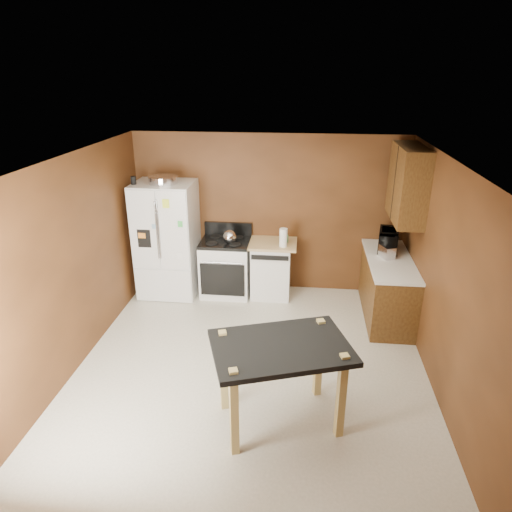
% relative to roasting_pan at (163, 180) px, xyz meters
% --- Properties ---
extents(floor, '(4.50, 4.50, 0.00)m').
position_rel_roasting_pan_xyz_m(floor, '(1.53, -1.85, -1.85)').
color(floor, beige).
rests_on(floor, ground).
extents(ceiling, '(4.50, 4.50, 0.00)m').
position_rel_roasting_pan_xyz_m(ceiling, '(1.53, -1.85, 0.65)').
color(ceiling, white).
rests_on(ceiling, ground).
extents(wall_back, '(4.20, 0.00, 4.20)m').
position_rel_roasting_pan_xyz_m(wall_back, '(1.53, 0.40, -0.60)').
color(wall_back, brown).
rests_on(wall_back, ground).
extents(wall_front, '(4.20, 0.00, 4.20)m').
position_rel_roasting_pan_xyz_m(wall_front, '(1.53, -4.10, -0.60)').
color(wall_front, brown).
rests_on(wall_front, ground).
extents(wall_left, '(0.00, 4.50, 4.50)m').
position_rel_roasting_pan_xyz_m(wall_left, '(-0.57, -1.85, -0.60)').
color(wall_left, brown).
rests_on(wall_left, ground).
extents(wall_right, '(0.00, 4.50, 4.50)m').
position_rel_roasting_pan_xyz_m(wall_right, '(3.63, -1.85, -0.60)').
color(wall_right, brown).
rests_on(wall_right, ground).
extents(roasting_pan, '(0.43, 0.43, 0.11)m').
position_rel_roasting_pan_xyz_m(roasting_pan, '(0.00, 0.00, 0.00)').
color(roasting_pan, silver).
rests_on(roasting_pan, refrigerator).
extents(pen_cup, '(0.08, 0.08, 0.12)m').
position_rel_roasting_pan_xyz_m(pen_cup, '(-0.41, -0.12, 0.00)').
color(pen_cup, black).
rests_on(pen_cup, refrigerator).
extents(kettle, '(0.21, 0.21, 0.21)m').
position_rel_roasting_pan_xyz_m(kettle, '(0.98, -0.03, -0.85)').
color(kettle, silver).
rests_on(kettle, gas_range).
extents(paper_towel, '(0.14, 0.14, 0.28)m').
position_rel_roasting_pan_xyz_m(paper_towel, '(1.80, -0.05, -0.82)').
color(paper_towel, white).
rests_on(paper_towel, dishwasher).
extents(green_canister, '(0.11, 0.11, 0.11)m').
position_rel_roasting_pan_xyz_m(green_canister, '(1.82, 0.15, -0.91)').
color(green_canister, '#44B365').
rests_on(green_canister, dishwasher).
extents(toaster, '(0.23, 0.28, 0.18)m').
position_rel_roasting_pan_xyz_m(toaster, '(3.28, -0.35, -0.87)').
color(toaster, silver).
rests_on(toaster, right_cabinets).
extents(microwave, '(0.42, 0.55, 0.28)m').
position_rel_roasting_pan_xyz_m(microwave, '(3.34, -0.05, -0.82)').
color(microwave, black).
rests_on(microwave, right_cabinets).
extents(refrigerator, '(0.90, 0.80, 1.80)m').
position_rel_roasting_pan_xyz_m(refrigerator, '(-0.02, 0.02, -0.95)').
color(refrigerator, white).
rests_on(refrigerator, ground).
extents(gas_range, '(0.76, 0.68, 1.10)m').
position_rel_roasting_pan_xyz_m(gas_range, '(0.89, 0.08, -1.39)').
color(gas_range, white).
rests_on(gas_range, ground).
extents(dishwasher, '(0.78, 0.63, 0.89)m').
position_rel_roasting_pan_xyz_m(dishwasher, '(1.61, 0.10, -1.40)').
color(dishwasher, white).
rests_on(dishwasher, ground).
extents(right_cabinets, '(0.63, 1.58, 2.45)m').
position_rel_roasting_pan_xyz_m(right_cabinets, '(3.37, -0.37, -0.95)').
color(right_cabinets, brown).
rests_on(right_cabinets, ground).
extents(island, '(1.52, 1.25, 0.94)m').
position_rel_roasting_pan_xyz_m(island, '(1.93, -2.75, -1.07)').
color(island, black).
rests_on(island, ground).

